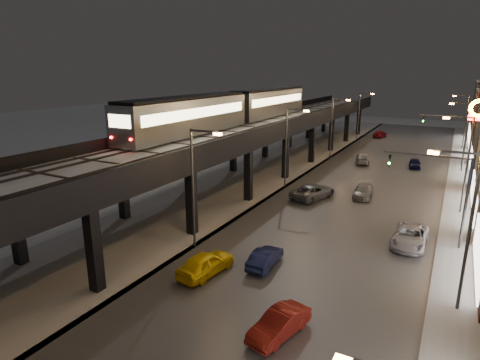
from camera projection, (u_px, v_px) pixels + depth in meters
The scene contains 28 objects.
ground at pixel (51, 351), 19.15m from camera, with size 220.00×220.00×0.00m, color silver.
road_surface at pixel (365, 188), 45.38m from camera, with size 17.00×120.00×0.06m, color #46474D.
sidewalk_right at pixel (466, 201), 40.79m from camera, with size 4.00×120.00×0.14m, color #9FA1A8.
under_viaduct_pavement at pixel (258, 174), 51.58m from camera, with size 11.00×120.00×0.06m, color #9FA1A8.
elevated_viaduct at pixel (247, 134), 47.42m from camera, with size 9.00×100.00×6.30m.
viaduct_trackbed at pixel (248, 128), 47.33m from camera, with size 8.40×100.00×0.32m.
viaduct_parapet_streetside at pixel (282, 126), 45.23m from camera, with size 0.30×100.00×1.10m, color black.
viaduct_parapet_far at pixel (216, 122), 49.22m from camera, with size 0.30×100.00×1.10m, color black.
streetlight_left_1 at pixel (196, 181), 28.98m from camera, with size 2.57×0.28×9.00m.
streetlight_right_1 at pixel (465, 222), 21.11m from camera, with size 2.56×0.28×9.00m.
streetlight_left_2 at pixel (288, 143), 44.25m from camera, with size 2.57×0.28×9.00m.
streetlight_right_2 at pixel (465, 158), 36.38m from camera, with size 2.56×0.28×9.00m.
streetlight_left_3 at pixel (334, 124), 59.52m from camera, with size 2.57×0.28×9.00m.
streetlight_right_3 at pixel (465, 132), 51.65m from camera, with size 2.56×0.28×9.00m.
streetlight_left_4 at pixel (360, 113), 74.78m from camera, with size 2.57×0.28×9.00m.
streetlight_right_4 at pixel (465, 118), 66.91m from camera, with size 2.56×0.28×9.00m.
traffic_light_rig_a at pixel (449, 190), 29.35m from camera, with size 6.10×0.34×7.00m.
traffic_light_rig_b at pixel (456, 134), 54.79m from camera, with size 6.10×0.34×7.00m.
subway_train at pixel (236, 108), 49.23m from camera, with size 3.20×39.13×3.83m.
car_taxi at pixel (206, 264), 26.12m from camera, with size 1.78×4.42×1.51m, color yellow.
car_near_white at pixel (265, 258), 27.22m from camera, with size 1.30×3.74×1.23m, color #101841.
car_mid_silver at pixel (313, 192), 41.57m from camera, with size 2.54×5.51×1.53m, color #565B62.
car_mid_dark at pixel (362, 159), 57.49m from camera, with size 1.93×4.76×1.38m, color #8D939F.
car_far_white at pixel (380, 134), 79.50m from camera, with size 1.65×4.11×1.40m, color maroon.
car_onc_silver at pixel (279, 325), 20.07m from camera, with size 1.35×3.88×1.28m, color maroon.
car_onc_dark at pixel (410, 237), 30.43m from camera, with size 2.35×5.09×1.41m, color #B9B7C9.
car_onc_white at pixel (363, 192), 42.09m from camera, with size 1.74×4.28×1.24m, color gray.
car_onc_red at pixel (415, 164), 54.60m from camera, with size 1.48×3.67×1.25m, color black.
Camera 1 is at (15.69, -10.04, 12.97)m, focal length 30.00 mm.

